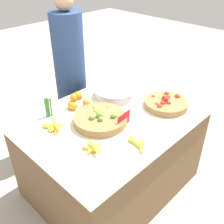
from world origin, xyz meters
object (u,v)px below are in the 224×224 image
Objects in this scene: metal_bowl at (115,93)px; vendor_person at (71,81)px; lime_bowl at (100,119)px; price_sign at (124,120)px; tomato_basket at (166,103)px.

metal_bowl is 0.23× the size of vendor_person.
price_sign reaches higher than lime_bowl.
price_sign is at bearing 172.87° from tomato_basket.
metal_bowl is 0.59m from vendor_person.
metal_bowl is 2.44× the size of price_sign.
vendor_person is at bearing 95.52° from metal_bowl.
lime_bowl is 0.19m from price_sign.
vendor_person reaches higher than lime_bowl.
price_sign is 0.99m from vendor_person.
tomato_basket is at bearing -14.17° from price_sign.
vendor_person reaches higher than tomato_basket.
lime_bowl is at bearing -151.09° from metal_bowl.
price_sign is at bearing -104.02° from vendor_person.
lime_bowl is at bearing 111.03° from price_sign.
metal_bowl is at bearing 44.82° from price_sign.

